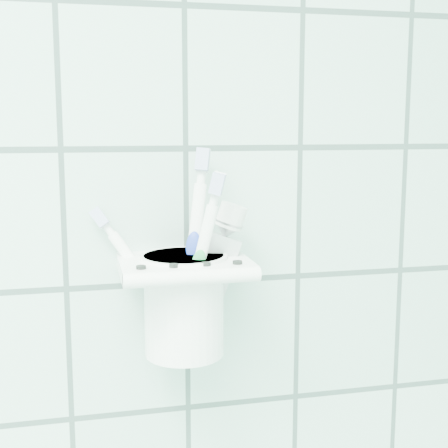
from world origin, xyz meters
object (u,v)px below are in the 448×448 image
at_px(toothbrush_pink, 195,263).
at_px(toothbrush_blue, 182,249).
at_px(cup, 184,301).
at_px(toothpaste_tube, 189,260).
at_px(holder_bracket, 184,267).
at_px(toothbrush_orange, 178,260).

height_order(toothbrush_pink, toothbrush_blue, toothbrush_blue).
relative_size(cup, toothbrush_blue, 0.51).
bearing_deg(toothpaste_tube, toothbrush_pink, -65.47).
height_order(holder_bracket, toothbrush_blue, toothbrush_blue).
xyz_separation_m(holder_bracket, toothbrush_blue, (-0.00, -0.01, 0.02)).
bearing_deg(toothbrush_pink, toothpaste_tube, 95.18).
bearing_deg(toothbrush_orange, toothpaste_tube, 78.95).
xyz_separation_m(toothbrush_blue, toothpaste_tube, (0.01, 0.02, -0.02)).
height_order(toothbrush_blue, toothbrush_orange, toothbrush_blue).
bearing_deg(toothpaste_tube, toothbrush_blue, -96.12).
bearing_deg(cup, toothbrush_orange, -124.84).
distance_m(toothbrush_orange, toothpaste_tube, 0.03).
distance_m(toothbrush_pink, toothpaste_tube, 0.02).
relative_size(cup, toothbrush_pink, 0.63).
xyz_separation_m(toothbrush_pink, toothpaste_tube, (-0.00, 0.02, -0.00)).
xyz_separation_m(toothbrush_pink, toothbrush_blue, (-0.01, 0.00, 0.02)).
bearing_deg(cup, holder_bracket, -93.49).
relative_size(holder_bracket, toothbrush_pink, 0.78).
height_order(cup, toothpaste_tube, toothpaste_tube).
distance_m(holder_bracket, toothbrush_pink, 0.01).
relative_size(toothbrush_pink, toothpaste_tube, 1.02).
bearing_deg(holder_bracket, cup, 86.51).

